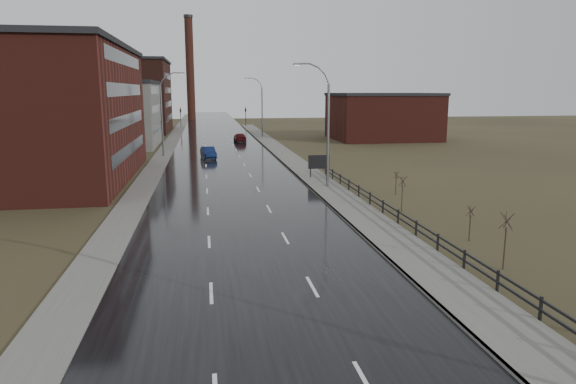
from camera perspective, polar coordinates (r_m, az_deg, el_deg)
name	(u,v)px	position (r m, az deg, el deg)	size (l,w,h in m)	color
road	(223,157)	(70.41, -7.26, 3.86)	(14.00, 300.00, 0.06)	black
sidewalk_right	(328,189)	(46.97, 4.44, 0.34)	(3.20, 180.00, 0.18)	#595651
curb_right	(311,189)	(46.64, 2.62, 0.28)	(0.16, 180.00, 0.18)	slate
sidewalk_left	(161,158)	(70.61, -13.93, 3.67)	(2.40, 260.00, 0.12)	#595651
warehouse_near	(13,113)	(57.92, -28.27, 7.75)	(22.44, 28.56, 13.50)	#471914
warehouse_mid	(106,114)	(89.26, -19.52, 8.22)	(16.32, 20.40, 10.50)	slate
warehouse_far	(107,96)	(119.61, -19.48, 10.02)	(26.52, 24.48, 15.50)	#331611
building_right	(382,116)	(97.56, 10.44, 8.28)	(18.36, 16.32, 8.50)	#471914
smokestack	(190,68)	(159.99, -10.83, 13.37)	(2.70, 2.70, 30.70)	#331611
streetlight_right_mid	(325,125)	(47.19, 4.14, 7.44)	(3.36, 0.28, 11.35)	slate
streetlight_left	(164,114)	(72.07, -13.62, 8.45)	(3.36, 0.28, 11.35)	slate
streetlight_right_far	(261,107)	(100.45, -3.07, 9.43)	(3.36, 0.28, 11.35)	slate
guardrail	(421,229)	(31.92, 14.54, -4.05)	(0.10, 53.05, 1.10)	black
shrub_c	(505,239)	(28.08, 23.01, -4.87)	(0.69, 0.73, 2.95)	#382D23
shrub_d	(470,222)	(32.72, 19.59, -3.20)	(0.51, 0.54, 2.16)	#382D23
shrub_e	(402,193)	(39.10, 12.58, -0.09)	(0.64, 0.67, 2.71)	#382D23
shrub_f	(396,182)	(45.48, 11.92, 1.05)	(0.49, 0.52, 2.05)	#382D23
billboard	(319,163)	(52.65, 3.44, 3.28)	(2.22, 0.17, 2.46)	black
traffic_light_left	(180,109)	(130.00, -11.87, 9.06)	(0.58, 2.73, 5.30)	black
traffic_light_right	(246,108)	(130.30, -4.74, 9.26)	(0.58, 2.73, 5.30)	black
car_near	(208,153)	(69.24, -8.84, 4.31)	(1.61, 4.62, 1.52)	#0D1A43
car_far	(240,137)	(91.08, -5.37, 6.05)	(1.92, 4.78, 1.63)	#440B11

